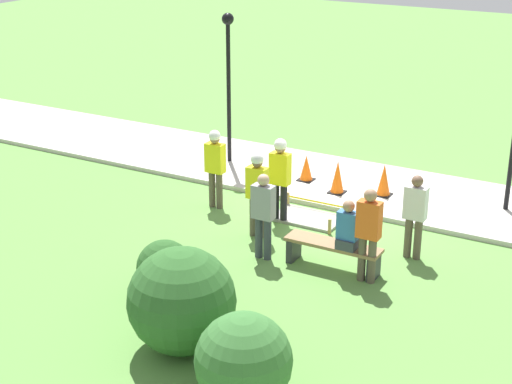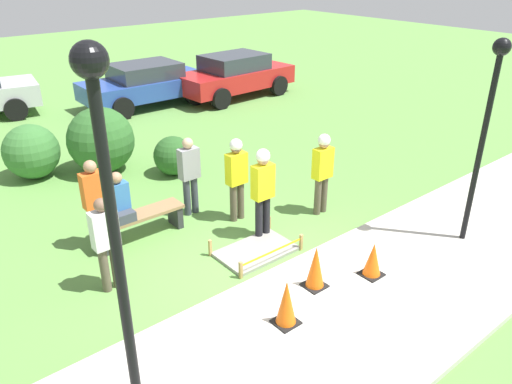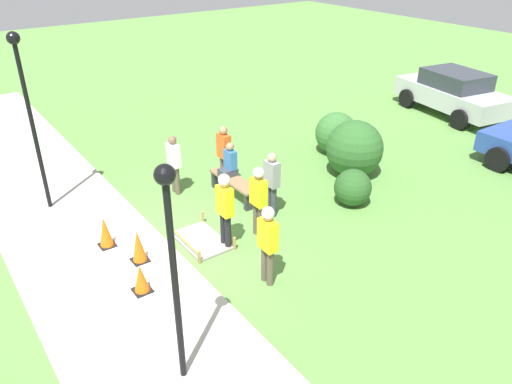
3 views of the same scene
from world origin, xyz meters
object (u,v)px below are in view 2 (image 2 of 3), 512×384
Objects in this scene: traffic_cone_near_patch at (286,303)px; traffic_cone_sidewalk_edge at (373,260)px; bystander_in_gray_shirt at (106,240)px; lamppost_near at (488,113)px; park_bench at (139,221)px; traffic_cone_far_patch at (316,267)px; worker_supervisor at (237,173)px; worker_trainee at (323,168)px; bystander_in_orange_shirt at (95,200)px; person_seated_on_bench at (120,201)px; parked_car_red at (235,75)px; parked_car_blue at (146,83)px; lamppost_far at (113,224)px; worker_assistant at (263,186)px; bystander_in_white_shirt at (189,172)px.

traffic_cone_sidewalk_edge is (1.86, -0.02, -0.06)m from traffic_cone_near_patch.
lamppost_near reaches higher than bystander_in_gray_shirt.
bystander_in_gray_shirt is 0.45× the size of lamppost_near.
traffic_cone_near_patch is 3.60m from park_bench.
traffic_cone_far_patch is 2.75m from worker_supervisor.
traffic_cone_far_patch is at bearing -137.85° from worker_trainee.
worker_trainee is 4.32m from bystander_in_orange_shirt.
traffic_cone_sidewalk_edge is 4.48m from person_seated_on_bench.
traffic_cone_sidewalk_edge is 0.13× the size of parked_car_red.
traffic_cone_sidewalk_edge is 4.19m from bystander_in_gray_shirt.
bystander_in_orange_shirt is 0.39× the size of parked_car_blue.
lamppost_far reaches higher than lamppost_near.
worker_trainee is at bearing -0.59° from worker_assistant.
person_seated_on_bench reaches higher than park_bench.
lamppost_far is 0.95× the size of parked_car_blue.
traffic_cone_far_patch is at bearing -58.78° from bystander_in_orange_shirt.
worker_supervisor reaches higher than traffic_cone_sidewalk_edge.
park_bench is at bearing -11.83° from bystander_in_orange_shirt.
traffic_cone_far_patch is 0.16× the size of parked_car_red.
parked_car_blue is at bearing 56.61° from bystander_in_orange_shirt.
bystander_in_white_shirt reaches higher than traffic_cone_sidewalk_edge.
lamppost_far is (-5.41, -2.66, 1.82)m from worker_trainee.
traffic_cone_near_patch is 12.67m from parked_car_red.
park_bench is at bearing 139.06° from lamppost_near.
person_seated_on_bench reaches higher than traffic_cone_far_patch.
person_seated_on_bench is at bearing 145.17° from worker_assistant.
traffic_cone_near_patch is 3.38m from worker_supervisor.
traffic_cone_far_patch is 0.45× the size of bystander_in_gray_shirt.
bystander_in_orange_shirt reaches higher than traffic_cone_far_patch.
bystander_in_white_shirt is (-2.05, 1.65, -0.09)m from worker_trainee.
park_bench is 9.09m from parked_car_blue.
worker_supervisor reaches higher than park_bench.
lamppost_near is (2.23, -0.31, 2.07)m from traffic_cone_sidewalk_edge.
worker_trainee is at bearing -95.84° from parked_car_blue.
worker_assistant reaches higher than traffic_cone_far_patch.
traffic_cone_near_patch reaches higher than park_bench.
traffic_cone_far_patch is 3.68m from person_seated_on_bench.
worker_supervisor is 0.38× the size of parked_car_red.
worker_trainee is (2.92, 2.15, 0.55)m from traffic_cone_near_patch.
traffic_cone_far_patch is 4.25m from lamppost_far.
parked_car_red is at bearing 39.70° from bystander_in_orange_shirt.
traffic_cone_near_patch is 1.00m from traffic_cone_far_patch.
parked_car_blue is at bearing 90.34° from lamppost_near.
bystander_in_orange_shirt is at bearing -177.77° from bystander_in_white_shirt.
parked_car_red reaches higher than parked_car_blue.
park_bench is (-1.35, 3.22, -0.11)m from traffic_cone_far_patch.
worker_trainee is at bearing -38.75° from bystander_in_white_shirt.
park_bench is 1.07× the size of bystander_in_white_shirt.
person_seated_on_bench is 0.56× the size of bystander_in_gray_shirt.
park_bench is at bearing 156.85° from worker_trainee.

